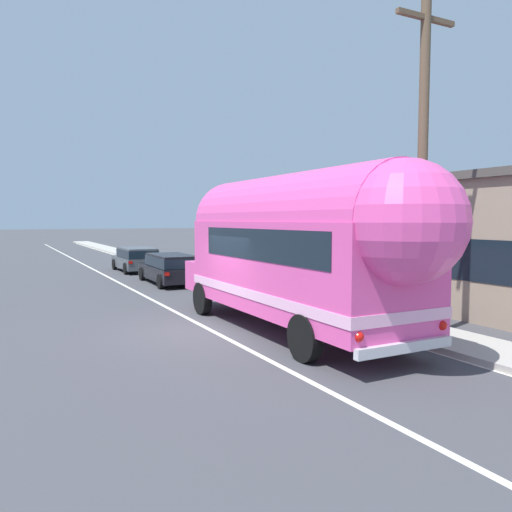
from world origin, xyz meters
TOP-DOWN VIEW (x-y plane):
  - ground_plane at (0.00, 0.00)m, footprint 300.00×300.00m
  - lane_markings at (1.65, 12.00)m, footprint 3.71×80.00m
  - sidewalk_slab at (4.51, 10.00)m, footprint 1.86×90.00m
  - roadside_building at (11.32, 1.03)m, footprint 9.13×16.85m
  - utility_pole at (4.17, -3.31)m, footprint 1.80×0.24m
  - painted_bus at (1.79, -1.68)m, footprint 2.62×10.37m
  - car_lead at (2.00, 9.69)m, footprint 1.99×4.82m
  - car_second at (1.94, 15.77)m, footprint 1.91×4.32m

SIDE VIEW (x-z plane):
  - ground_plane at x=0.00m, z-range 0.00..0.00m
  - lane_markings at x=1.65m, z-range 0.00..0.01m
  - sidewalk_slab at x=4.51m, z-range 0.00..0.15m
  - car_lead at x=2.00m, z-range 0.10..1.47m
  - car_second at x=1.94m, z-range 0.11..1.48m
  - roadside_building at x=11.32m, z-range 0.01..4.35m
  - painted_bus at x=1.79m, z-range 0.24..4.37m
  - utility_pole at x=4.17m, z-range 0.17..8.67m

